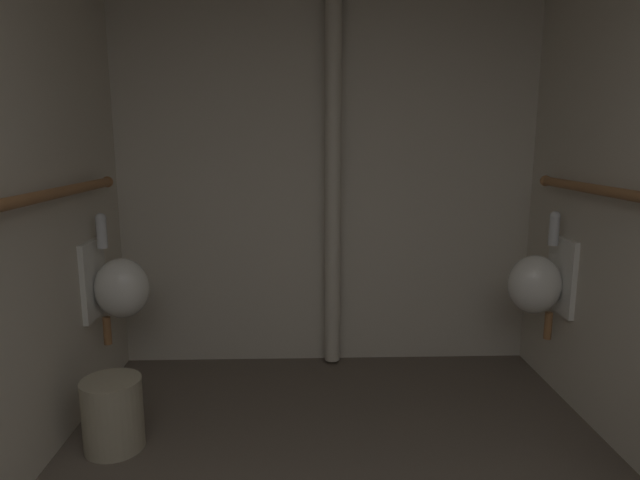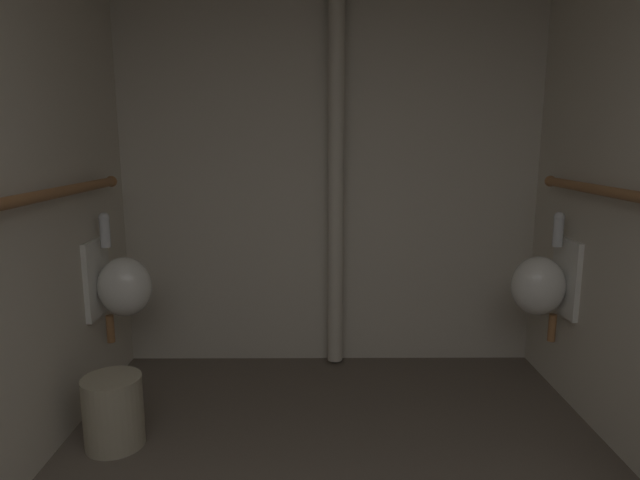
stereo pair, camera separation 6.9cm
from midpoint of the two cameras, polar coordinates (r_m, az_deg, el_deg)
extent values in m
cube|color=beige|center=(3.53, 1.63, 7.29)|extent=(2.81, 0.06, 2.55)
ellipsoid|color=silver|center=(3.25, -19.32, -4.68)|extent=(0.30, 0.26, 0.34)
cube|color=silver|center=(3.29, -21.93, -3.76)|extent=(0.03, 0.30, 0.44)
cylinder|color=silver|center=(3.21, -21.17, 0.71)|extent=(0.06, 0.06, 0.16)
sphere|color=silver|center=(3.20, -21.27, 2.21)|extent=(0.06, 0.06, 0.06)
cylinder|color=#936038|center=(3.35, -20.69, -8.76)|extent=(0.04, 0.04, 0.16)
ellipsoid|color=silver|center=(3.34, 22.57, -4.50)|extent=(0.30, 0.26, 0.34)
cube|color=silver|center=(3.39, 25.06, -3.59)|extent=(0.03, 0.30, 0.44)
cylinder|color=silver|center=(3.31, 24.39, 0.75)|extent=(0.06, 0.06, 0.16)
sphere|color=silver|center=(3.30, 24.50, 2.20)|extent=(0.06, 0.06, 0.06)
cylinder|color=#936038|center=(3.45, 23.83, -8.46)|extent=(0.04, 0.04, 0.16)
sphere|color=#936038|center=(3.37, -20.61, 5.81)|extent=(0.06, 0.06, 0.06)
sphere|color=#936038|center=(3.47, 23.67, 5.71)|extent=(0.06, 0.06, 0.06)
cylinder|color=beige|center=(3.42, 2.28, 7.18)|extent=(0.10, 0.10, 2.50)
cylinder|color=#9E937A|center=(2.92, -20.31, -16.61)|extent=(0.28, 0.28, 0.35)
camera|label=1|loc=(0.03, -90.34, -0.06)|focal=30.31mm
camera|label=2|loc=(0.03, 89.66, 0.06)|focal=30.31mm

